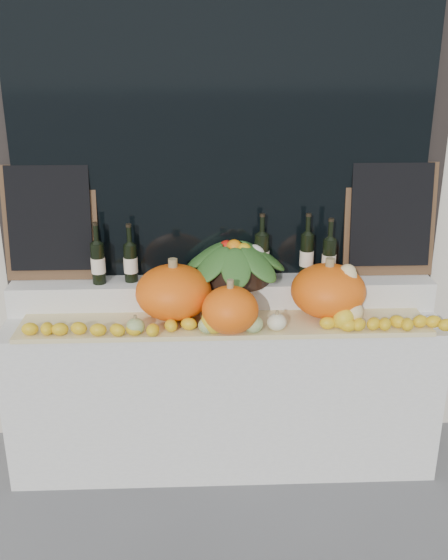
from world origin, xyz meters
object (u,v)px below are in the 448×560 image
(pumpkin_right, at_px, (328,291))
(butternut_squash, at_px, (349,299))
(pumpkin_left, at_px, (174,292))
(wine_bottle_tall, at_px, (262,256))
(produce_bowl, at_px, (234,260))

(pumpkin_right, relative_size, butternut_squash, 1.35)
(pumpkin_left, bearing_deg, pumpkin_right, -0.35)
(butternut_squash, bearing_deg, pumpkin_right, 136.97)
(pumpkin_left, height_order, pumpkin_right, pumpkin_left)
(pumpkin_left, height_order, butternut_squash, butternut_squash)
(pumpkin_right, bearing_deg, wine_bottle_tall, 146.75)
(butternut_squash, distance_m, wine_bottle_tall, 0.53)
(pumpkin_right, xyz_separation_m, produce_bowl, (-0.48, 0.19, 0.11))
(pumpkin_left, bearing_deg, butternut_squash, -5.65)
(produce_bowl, relative_size, wine_bottle_tall, 1.64)
(butternut_squash, bearing_deg, produce_bowl, 154.74)
(wine_bottle_tall, bearing_deg, produce_bowl, -168.42)
(pumpkin_left, height_order, produce_bowl, produce_bowl)
(pumpkin_left, relative_size, pumpkin_right, 1.01)
(pumpkin_right, height_order, produce_bowl, produce_bowl)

